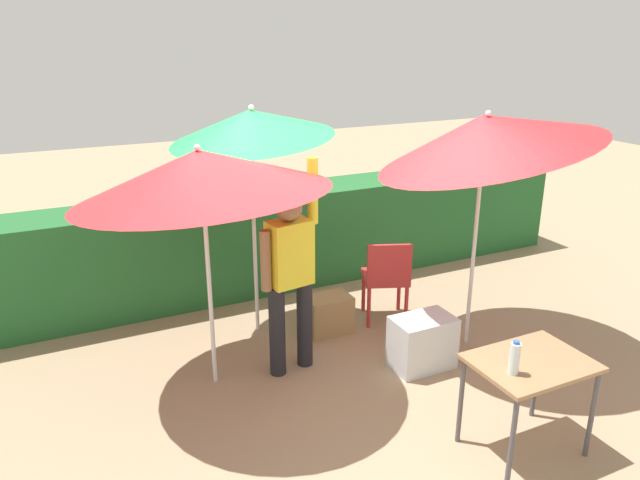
% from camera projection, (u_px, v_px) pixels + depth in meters
% --- Properties ---
extents(ground_plane, '(24.00, 24.00, 0.00)m').
position_uv_depth(ground_plane, '(334.00, 365.00, 5.42)').
color(ground_plane, '#9E8466').
extents(hedge_row, '(8.00, 0.70, 1.13)m').
position_uv_depth(hedge_row, '(258.00, 241.00, 6.90)').
color(hedge_row, '#23602D').
rests_on(hedge_row, ground_plane).
extents(umbrella_rainbow, '(1.52, 1.50, 2.28)m').
position_uv_depth(umbrella_rainbow, '(251.00, 125.00, 5.37)').
color(umbrella_rainbow, silver).
rests_on(umbrella_rainbow, ground_plane).
extents(umbrella_orange, '(2.02, 1.97, 2.49)m').
position_uv_depth(umbrella_orange, '(485.00, 135.00, 5.13)').
color(umbrella_orange, silver).
rests_on(umbrella_orange, ground_plane).
extents(umbrella_yellow, '(2.02, 2.02, 2.14)m').
position_uv_depth(umbrella_yellow, '(200.00, 173.00, 4.56)').
color(umbrella_yellow, silver).
rests_on(umbrella_yellow, ground_plane).
extents(person_vendor, '(0.56, 0.27, 1.88)m').
position_uv_depth(person_vendor, '(290.00, 271.00, 5.06)').
color(person_vendor, black).
rests_on(person_vendor, ground_plane).
extents(chair_plastic, '(0.57, 0.57, 0.89)m').
position_uv_depth(chair_plastic, '(387.00, 276.00, 6.06)').
color(chair_plastic, '#B72D2D').
rests_on(chair_plastic, ground_plane).
extents(cooler_box, '(0.54, 0.35, 0.48)m').
position_uv_depth(cooler_box, '(422.00, 342.00, 5.33)').
color(cooler_box, silver).
rests_on(cooler_box, ground_plane).
extents(crate_cardboard, '(0.44, 0.30, 0.38)m').
position_uv_depth(crate_cardboard, '(328.00, 314.00, 5.96)').
color(crate_cardboard, '#9E7A4C').
rests_on(crate_cardboard, ground_plane).
extents(folding_table, '(0.80, 0.60, 0.72)m').
position_uv_depth(folding_table, '(530.00, 372.00, 4.14)').
color(folding_table, '#4C4C51').
rests_on(folding_table, ground_plane).
extents(bottle_water, '(0.07, 0.07, 0.24)m').
position_uv_depth(bottle_water, '(514.00, 358.00, 3.93)').
color(bottle_water, silver).
rests_on(bottle_water, folding_table).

